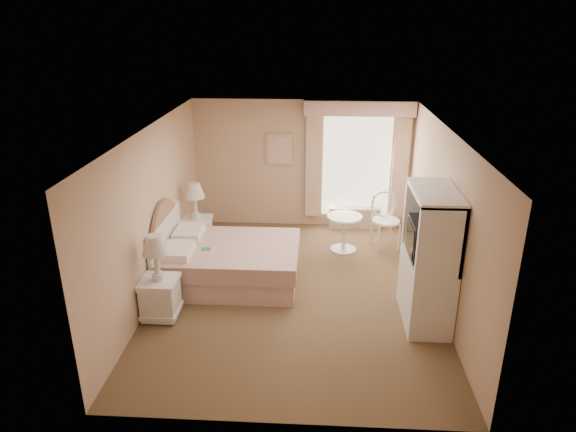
# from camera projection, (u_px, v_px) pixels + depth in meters

# --- Properties ---
(room) EXTENTS (4.21, 5.51, 2.51)m
(room) POSITION_uv_depth(u_px,v_px,m) (296.00, 215.00, 7.42)
(room) COLOR brown
(room) RESTS_ON ground
(window) EXTENTS (2.05, 0.22, 2.51)m
(window) POSITION_uv_depth(u_px,v_px,m) (357.00, 162.00, 9.80)
(window) COLOR white
(window) RESTS_ON room
(framed_art) EXTENTS (0.52, 0.04, 0.62)m
(framed_art) POSITION_uv_depth(u_px,v_px,m) (279.00, 149.00, 9.86)
(framed_art) COLOR tan
(framed_art) RESTS_ON room
(bed) EXTENTS (2.10, 1.61, 1.43)m
(bed) POSITION_uv_depth(u_px,v_px,m) (225.00, 261.00, 8.08)
(bed) COLOR #DC938F
(bed) RESTS_ON room
(nightstand_near) EXTENTS (0.50, 0.50, 1.22)m
(nightstand_near) POSITION_uv_depth(u_px,v_px,m) (159.00, 288.00, 7.04)
(nightstand_near) COLOR white
(nightstand_near) RESTS_ON room
(nightstand_far) EXTENTS (0.51, 0.51, 1.23)m
(nightstand_far) POSITION_uv_depth(u_px,v_px,m) (197.00, 225.00, 9.16)
(nightstand_far) COLOR white
(nightstand_far) RESTS_ON room
(round_table) EXTENTS (0.62, 0.62, 0.66)m
(round_table) POSITION_uv_depth(u_px,v_px,m) (344.00, 227.00, 9.11)
(round_table) COLOR silver
(round_table) RESTS_ON room
(cafe_chair) EXTENTS (0.60, 0.60, 1.02)m
(cafe_chair) POSITION_uv_depth(u_px,v_px,m) (385.00, 216.00, 9.23)
(cafe_chair) COLOR silver
(cafe_chair) RESTS_ON room
(armoire) EXTENTS (0.57, 1.14, 1.89)m
(armoire) POSITION_uv_depth(u_px,v_px,m) (428.00, 268.00, 6.88)
(armoire) COLOR white
(armoire) RESTS_ON room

